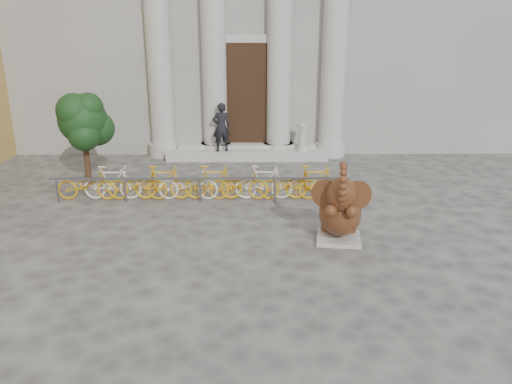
{
  "coord_description": "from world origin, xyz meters",
  "views": [
    {
      "loc": [
        0.2,
        -9.03,
        4.71
      ],
      "look_at": [
        0.28,
        1.92,
        1.1
      ],
      "focal_mm": 35.0,
      "sensor_mm": 36.0,
      "label": 1
    }
  ],
  "objects_px": {
    "bike_rack": "(200,183)",
    "pedestrian": "(221,127)",
    "elephant_statue": "(340,212)",
    "tree": "(84,121)"
  },
  "relations": [
    {
      "from": "elephant_statue",
      "to": "bike_rack",
      "type": "xyz_separation_m",
      "value": [
        -3.5,
        3.02,
        -0.22
      ]
    },
    {
      "from": "bike_rack",
      "to": "pedestrian",
      "type": "xyz_separation_m",
      "value": [
        0.36,
        4.44,
        0.75
      ]
    },
    {
      "from": "bike_rack",
      "to": "pedestrian",
      "type": "distance_m",
      "value": 4.51
    },
    {
      "from": "bike_rack",
      "to": "tree",
      "type": "relative_size",
      "value": 2.91
    },
    {
      "from": "elephant_statue",
      "to": "pedestrian",
      "type": "bearing_deg",
      "value": 120.96
    },
    {
      "from": "elephant_statue",
      "to": "tree",
      "type": "height_order",
      "value": "tree"
    },
    {
      "from": "pedestrian",
      "to": "bike_rack",
      "type": "bearing_deg",
      "value": 69.38
    },
    {
      "from": "tree",
      "to": "pedestrian",
      "type": "bearing_deg",
      "value": 37.36
    },
    {
      "from": "elephant_statue",
      "to": "tree",
      "type": "bearing_deg",
      "value": 156.32
    },
    {
      "from": "bike_rack",
      "to": "pedestrian",
      "type": "height_order",
      "value": "pedestrian"
    }
  ]
}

